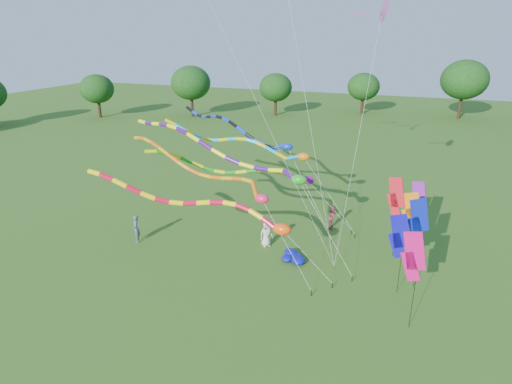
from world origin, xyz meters
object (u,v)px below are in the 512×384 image
(person_a, at_px, (266,234))
(person_c, at_px, (333,217))
(blue_nylon_heap, at_px, (296,256))
(tube_kite_red, at_px, (210,207))
(person_b, at_px, (136,229))
(tube_kite_orange, at_px, (207,172))

(person_a, xyz_separation_m, person_c, (3.47, 4.17, -0.02))
(blue_nylon_heap, bearing_deg, tube_kite_red, -151.40)
(tube_kite_red, relative_size, person_b, 7.74)
(tube_kite_orange, relative_size, person_b, 7.24)
(person_a, distance_m, person_c, 5.42)
(tube_kite_red, height_order, person_b, tube_kite_red)
(person_b, bearing_deg, person_a, 67.35)
(blue_nylon_heap, relative_size, person_b, 0.79)
(tube_kite_red, relative_size, tube_kite_orange, 1.07)
(blue_nylon_heap, distance_m, person_a, 2.60)
(tube_kite_red, height_order, blue_nylon_heap, tube_kite_red)
(blue_nylon_heap, relative_size, person_a, 0.86)
(tube_kite_orange, distance_m, blue_nylon_heap, 7.38)
(blue_nylon_heap, xyz_separation_m, person_c, (1.18, 5.22, 0.61))
(blue_nylon_heap, height_order, person_c, person_c)
(person_a, bearing_deg, blue_nylon_heap, -65.12)
(person_c, bearing_deg, blue_nylon_heap, 163.19)
(person_b, xyz_separation_m, person_c, (11.61, 6.59, -0.10))
(tube_kite_orange, relative_size, blue_nylon_heap, 9.16)
(person_b, bearing_deg, person_c, 80.36)
(blue_nylon_heap, xyz_separation_m, person_b, (-10.43, -1.37, 0.71))
(tube_kite_orange, bearing_deg, person_a, 51.67)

